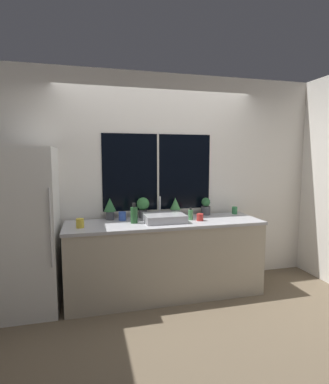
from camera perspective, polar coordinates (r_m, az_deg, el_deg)
ground_plane at (r=3.57m, az=1.50°, el=-20.95°), size 14.00×14.00×0.00m
wall_back at (r=3.88m, az=-1.37°, el=2.17°), size 8.00×0.09×2.70m
wall_right at (r=5.48m, az=19.59°, el=3.10°), size 0.06×7.00×2.70m
counter at (r=3.68m, az=0.09°, el=-12.43°), size 2.31×0.68×0.90m
refrigerator at (r=3.56m, az=-25.31°, el=-6.57°), size 0.70×0.74×1.76m
sink at (r=3.54m, az=-0.07°, el=-4.91°), size 0.47×0.44×0.27m
potted_plant_far_left at (r=3.68m, az=-10.36°, el=-2.84°), size 0.15×0.15×0.27m
potted_plant_center_left at (r=3.73m, az=-4.12°, el=-2.64°), size 0.16×0.16×0.26m
potted_plant_center_right at (r=3.83m, az=2.07°, el=-2.67°), size 0.13×0.13×0.24m
potted_plant_far_right at (r=3.97m, az=7.86°, el=-2.75°), size 0.12×0.12×0.23m
soap_bottle at (r=3.65m, az=5.00°, el=-4.31°), size 0.06×0.06×0.15m
bottle_tall at (r=3.46m, az=-5.82°, el=-4.32°), size 0.08×0.08×0.24m
mug_blue at (r=3.63m, az=-8.04°, el=-4.58°), size 0.09×0.09×0.10m
mug_red at (r=3.61m, az=6.77°, el=-4.79°), size 0.08×0.08×0.08m
mug_yellow at (r=3.36m, az=-15.79°, el=-5.74°), size 0.08×0.08×0.10m
mug_green at (r=4.12m, az=13.21°, el=-3.42°), size 0.07×0.07×0.10m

